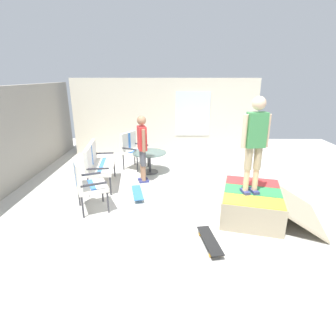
{
  "coord_description": "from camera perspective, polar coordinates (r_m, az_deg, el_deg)",
  "views": [
    {
      "loc": [
        -5.05,
        0.27,
        2.52
      ],
      "look_at": [
        0.2,
        0.34,
        0.7
      ],
      "focal_mm": 28.63,
      "sensor_mm": 36.0,
      "label": 1
    }
  ],
  "objects": [
    {
      "name": "person_skater",
      "position": [
        4.78,
        18.08,
        5.88
      ],
      "size": [
        0.28,
        0.48,
        1.69
      ],
      "color": "navy",
      "rests_on": "skate_ramp"
    },
    {
      "name": "patio_table",
      "position": [
        7.24,
        -3.91,
        2.08
      ],
      "size": [
        0.9,
        0.9,
        0.57
      ],
      "color": "#38383D",
      "rests_on": "ground_plane"
    },
    {
      "name": "patio_bench",
      "position": [
        6.49,
        -14.98,
        1.36
      ],
      "size": [
        1.31,
        0.7,
        1.02
      ],
      "color": "#38383D",
      "rests_on": "ground_plane"
    },
    {
      "name": "patio_chair_by_wall",
      "position": [
        5.34,
        -17.21,
        -2.73
      ],
      "size": [
        0.79,
        0.76,
        1.02
      ],
      "color": "#38383D",
      "rests_on": "ground_plane"
    },
    {
      "name": "skateboard_by_bench",
      "position": [
        5.94,
        -6.55,
        -5.26
      ],
      "size": [
        0.82,
        0.37,
        0.1
      ],
      "color": "#3372B2",
      "rests_on": "ground_plane"
    },
    {
      "name": "house_facade",
      "position": [
        8.95,
        -0.59,
        10.79
      ],
      "size": [
        0.23,
        6.0,
        2.45
      ],
      "color": "beige",
      "rests_on": "ground_plane"
    },
    {
      "name": "skate_ramp",
      "position": [
        5.3,
        17.67,
        -7.14
      ],
      "size": [
        1.75,
        2.0,
        0.52
      ],
      "color": "tan",
      "rests_on": "ground_plane"
    },
    {
      "name": "patio_chair_near_house",
      "position": [
        7.64,
        -7.65,
        4.46
      ],
      "size": [
        0.8,
        0.78,
        1.02
      ],
      "color": "#38383D",
      "rests_on": "ground_plane"
    },
    {
      "name": "person_watching",
      "position": [
        6.49,
        -5.51,
        4.99
      ],
      "size": [
        0.46,
        0.31,
        1.64
      ],
      "color": "navy",
      "rests_on": "ground_plane"
    },
    {
      "name": "skateboard_spare",
      "position": [
        4.38,
        8.87,
        -14.99
      ],
      "size": [
        0.82,
        0.34,
        0.1
      ],
      "color": "black",
      "rests_on": "ground_plane"
    },
    {
      "name": "ground_plane",
      "position": [
        5.67,
        3.49,
        -7.87
      ],
      "size": [
        12.0,
        12.0,
        0.1
      ],
      "primitive_type": "cube",
      "color": "beige"
    }
  ]
}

